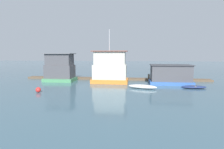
{
  "coord_description": "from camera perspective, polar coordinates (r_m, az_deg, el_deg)",
  "views": [
    {
      "loc": [
        3.63,
        -28.74,
        4.56
      ],
      "look_at": [
        0.0,
        -1.0,
        1.4
      ],
      "focal_mm": 28.0,
      "sensor_mm": 36.0,
      "label": 1
    }
  ],
  "objects": [
    {
      "name": "houseboat_blue",
      "position": [
        28.86,
        18.53,
        -0.04
      ],
      "size": [
        6.43,
        3.65,
        3.03
      ],
      "color": "#3866B7",
      "rests_on": "ground_plane"
    },
    {
      "name": "ground_plane",
      "position": [
        29.32,
        0.25,
        -2.5
      ],
      "size": [
        200.0,
        200.0,
        0.0
      ],
      "primitive_type": "plane",
      "color": "#426070"
    },
    {
      "name": "buoy_red",
      "position": [
        23.2,
        -22.94,
        -4.62
      ],
      "size": [
        0.63,
        0.63,
        0.63
      ],
      "primitive_type": "sphere",
      "color": "red",
      "rests_on": "ground_plane"
    },
    {
      "name": "dinghy_white",
      "position": [
        24.08,
        9.91,
        -3.92
      ],
      "size": [
        4.07,
        2.11,
        0.54
      ],
      "color": "white",
      "rests_on": "ground_plane"
    },
    {
      "name": "houseboat_green",
      "position": [
        31.52,
        -16.65,
        1.95
      ],
      "size": [
        5.1,
        3.38,
        4.83
      ],
      "color": "#4C9360",
      "rests_on": "ground_plane"
    },
    {
      "name": "mooring_post_centre",
      "position": [
        31.74,
        19.41,
        -0.69
      ],
      "size": [
        0.22,
        0.22,
        1.64
      ],
      "primitive_type": "cylinder",
      "color": "#846B4C",
      "rests_on": "ground_plane"
    },
    {
      "name": "dock_walkway",
      "position": [
        32.47,
        0.97,
        -1.36
      ],
      "size": [
        33.8,
        1.78,
        0.3
      ],
      "primitive_type": "cube",
      "color": "brown",
      "rests_on": "ground_plane"
    },
    {
      "name": "mooring_post_far_right",
      "position": [
        34.15,
        -17.25,
        0.07
      ],
      "size": [
        0.21,
        0.21,
        1.88
      ],
      "primitive_type": "cylinder",
      "color": "brown",
      "rests_on": "ground_plane"
    },
    {
      "name": "mooring_post_far_left",
      "position": [
        31.17,
        11.92,
        -0.98
      ],
      "size": [
        0.31,
        0.31,
        1.22
      ],
      "primitive_type": "cylinder",
      "color": "brown",
      "rests_on": "ground_plane"
    },
    {
      "name": "dinghy_navy",
      "position": [
        26.48,
        25.16,
        -3.69
      ],
      "size": [
        3.47,
        1.71,
        0.36
      ],
      "color": "navy",
      "rests_on": "ground_plane"
    },
    {
      "name": "houseboat_orange",
      "position": [
        28.51,
        -0.67,
        2.09
      ],
      "size": [
        5.86,
        3.4,
        8.59
      ],
      "color": "orange",
      "rests_on": "ground_plane"
    }
  ]
}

